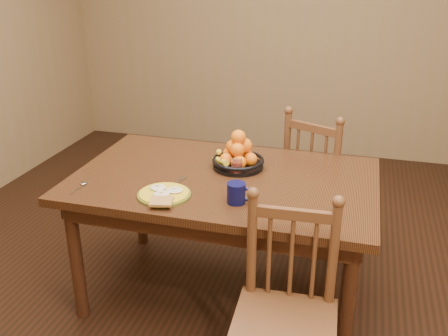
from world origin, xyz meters
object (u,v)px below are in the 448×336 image
(breakfast_plate, at_px, (164,194))
(fruit_bowl, at_px, (238,157))
(dining_table, at_px, (224,191))
(chair_far, at_px, (320,182))
(coffee_mug, at_px, (237,193))
(chair_near, at_px, (286,315))

(breakfast_plate, distance_m, fruit_bowl, 0.52)
(dining_table, height_order, fruit_bowl, fruit_bowl)
(chair_far, bearing_deg, breakfast_plate, 80.29)
(coffee_mug, xyz_separation_m, fruit_bowl, (-0.10, 0.42, 0.01))
(chair_far, xyz_separation_m, coffee_mug, (-0.31, -0.99, 0.34))
(breakfast_plate, relative_size, fruit_bowl, 1.03)
(coffee_mug, relative_size, fruit_bowl, 0.46)
(dining_table, relative_size, fruit_bowl, 5.52)
(dining_table, height_order, chair_far, chair_far)
(dining_table, distance_m, fruit_bowl, 0.21)
(chair_far, bearing_deg, fruit_bowl, 77.43)
(dining_table, distance_m, chair_near, 0.83)
(coffee_mug, height_order, fruit_bowl, fruit_bowl)
(coffee_mug, bearing_deg, chair_far, 72.41)
(coffee_mug, bearing_deg, breakfast_plate, -175.05)
(chair_far, relative_size, chair_near, 1.02)
(dining_table, relative_size, coffee_mug, 12.02)
(breakfast_plate, height_order, coffee_mug, coffee_mug)
(dining_table, xyz_separation_m, breakfast_plate, (-0.22, -0.31, 0.10))
(dining_table, height_order, chair_near, chair_near)
(chair_near, relative_size, coffee_mug, 7.00)
(breakfast_plate, distance_m, coffee_mug, 0.36)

